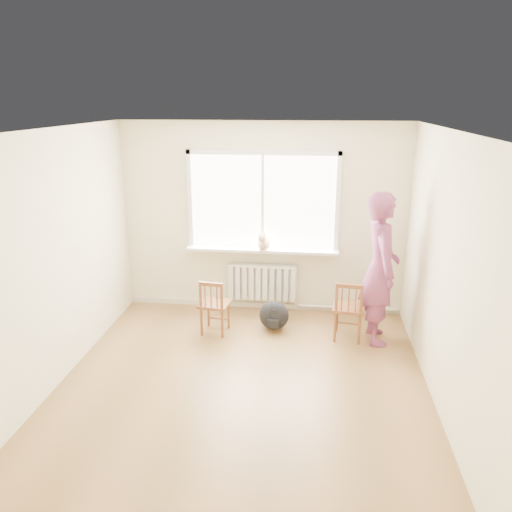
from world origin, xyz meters
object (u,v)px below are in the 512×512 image
(chair_left, at_px, (214,307))
(backpack, at_px, (274,315))
(person, at_px, (380,269))
(cat, at_px, (264,242))
(chair_right, at_px, (348,310))

(chair_left, distance_m, backpack, 0.82)
(chair_left, bearing_deg, backpack, -157.64)
(person, xyz_separation_m, cat, (-1.52, 0.65, 0.10))
(person, bearing_deg, chair_right, 92.05)
(chair_left, distance_m, cat, 1.16)
(chair_right, xyz_separation_m, backpack, (-0.96, 0.19, -0.21))
(person, bearing_deg, cat, 60.67)
(chair_right, bearing_deg, person, -165.20)
(chair_right, distance_m, person, 0.67)
(backpack, bearing_deg, person, -5.93)
(chair_right, bearing_deg, chair_left, 7.49)
(chair_right, xyz_separation_m, person, (0.36, 0.05, 0.56))
(cat, height_order, backpack, cat)
(chair_right, distance_m, cat, 1.51)
(cat, xyz_separation_m, backpack, (0.19, -0.51, -0.87))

